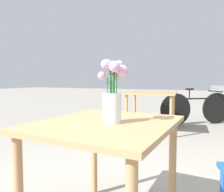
{
  "coord_description": "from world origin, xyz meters",
  "views": [
    {
      "loc": [
        0.57,
        -1.16,
        0.96
      ],
      "look_at": [
        0.05,
        -0.02,
        0.87
      ],
      "focal_mm": 35.0,
      "sensor_mm": 36.0,
      "label": 1
    }
  ],
  "objects": [
    {
      "name": "table_front",
      "position": [
        0.0,
        0.0,
        0.6
      ],
      "size": [
        0.8,
        0.9,
        0.71
      ],
      "color": "tan",
      "rests_on": "ground_plane"
    },
    {
      "name": "flower_vase",
      "position": [
        0.05,
        -0.02,
        0.86
      ],
      "size": [
        0.16,
        0.14,
        0.37
      ],
      "color": "silver",
      "rests_on": "table_front"
    },
    {
      "name": "table_back",
      "position": [
        -0.44,
        2.73,
        0.62
      ],
      "size": [
        0.94,
        0.83,
        0.73
      ],
      "color": "tan",
      "rests_on": "ground_plane"
    },
    {
      "name": "bicycle",
      "position": [
        0.28,
        3.82,
        0.35
      ],
      "size": [
        1.35,
        1.02,
        0.78
      ],
      "color": "black",
      "rests_on": "ground_plane"
    }
  ]
}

